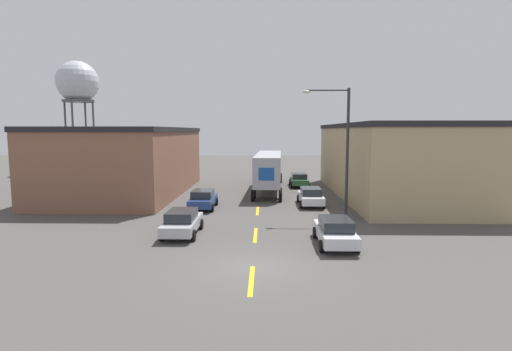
{
  "coord_description": "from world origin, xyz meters",
  "views": [
    {
      "loc": [
        0.52,
        -17.02,
        5.99
      ],
      "look_at": [
        -0.14,
        13.42,
        2.55
      ],
      "focal_mm": 28.0,
      "sensor_mm": 36.0,
      "label": 1
    }
  ],
  "objects_px": {
    "parked_car_right_near": "(335,231)",
    "parked_car_left_near": "(182,222)",
    "parked_car_right_far": "(299,180)",
    "semi_truck": "(269,167)",
    "parked_car_right_mid": "(311,196)",
    "parked_car_left_far": "(203,199)",
    "street_lamp": "(342,143)",
    "water_tower": "(78,83)"
  },
  "relations": [
    {
      "from": "parked_car_right_far",
      "to": "parked_car_left_near",
      "type": "height_order",
      "value": "same"
    },
    {
      "from": "parked_car_right_mid",
      "to": "parked_car_right_near",
      "type": "bearing_deg",
      "value": -90.0
    },
    {
      "from": "semi_truck",
      "to": "water_tower",
      "type": "relative_size",
      "value": 0.97
    },
    {
      "from": "semi_truck",
      "to": "parked_car_right_far",
      "type": "distance_m",
      "value": 4.39
    },
    {
      "from": "parked_car_right_mid",
      "to": "parked_car_left_near",
      "type": "height_order",
      "value": "same"
    },
    {
      "from": "semi_truck",
      "to": "parked_car_right_mid",
      "type": "xyz_separation_m",
      "value": [
        3.25,
        -8.4,
        -1.53
      ]
    },
    {
      "from": "parked_car_left_near",
      "to": "water_tower",
      "type": "relative_size",
      "value": 0.27
    },
    {
      "from": "parked_car_right_near",
      "to": "parked_car_left_near",
      "type": "distance_m",
      "value": 8.68
    },
    {
      "from": "parked_car_right_mid",
      "to": "parked_car_left_far",
      "type": "bearing_deg",
      "value": -170.38
    },
    {
      "from": "street_lamp",
      "to": "parked_car_left_near",
      "type": "bearing_deg",
      "value": -152.77
    },
    {
      "from": "semi_truck",
      "to": "water_tower",
      "type": "xyz_separation_m",
      "value": [
        -27.33,
        17.6,
        10.46
      ]
    },
    {
      "from": "parked_car_right_near",
      "to": "parked_car_left_near",
      "type": "relative_size",
      "value": 1.0
    },
    {
      "from": "street_lamp",
      "to": "parked_car_left_far",
      "type": "bearing_deg",
      "value": 165.15
    },
    {
      "from": "parked_car_left_far",
      "to": "street_lamp",
      "type": "height_order",
      "value": "street_lamp"
    },
    {
      "from": "parked_car_right_mid",
      "to": "parked_car_left_far",
      "type": "relative_size",
      "value": 1.0
    },
    {
      "from": "parked_car_right_near",
      "to": "parked_car_right_far",
      "type": "relative_size",
      "value": 1.0
    },
    {
      "from": "semi_truck",
      "to": "parked_car_right_far",
      "type": "xyz_separation_m",
      "value": [
        3.25,
        2.53,
        -1.53
      ]
    },
    {
      "from": "water_tower",
      "to": "parked_car_left_near",
      "type": "bearing_deg",
      "value": -57.92
    },
    {
      "from": "parked_car_right_near",
      "to": "parked_car_right_far",
      "type": "distance_m",
      "value": 22.13
    },
    {
      "from": "water_tower",
      "to": "street_lamp",
      "type": "distance_m",
      "value": 44.72
    },
    {
      "from": "street_lamp",
      "to": "parked_car_right_far",
      "type": "bearing_deg",
      "value": 96.11
    },
    {
      "from": "parked_car_left_far",
      "to": "semi_truck",
      "type": "bearing_deg",
      "value": 62.08
    },
    {
      "from": "semi_truck",
      "to": "parked_car_right_mid",
      "type": "distance_m",
      "value": 9.14
    },
    {
      "from": "water_tower",
      "to": "semi_truck",
      "type": "bearing_deg",
      "value": -32.78
    },
    {
      "from": "parked_car_left_far",
      "to": "parked_car_right_far",
      "type": "relative_size",
      "value": 1.0
    },
    {
      "from": "parked_car_left_near",
      "to": "water_tower",
      "type": "height_order",
      "value": "water_tower"
    },
    {
      "from": "parked_car_right_near",
      "to": "parked_car_left_far",
      "type": "bearing_deg",
      "value": 130.9
    },
    {
      "from": "parked_car_right_near",
      "to": "semi_truck",
      "type": "bearing_deg",
      "value": 99.41
    },
    {
      "from": "parked_car_left_far",
      "to": "parked_car_left_near",
      "type": "distance_m",
      "value": 7.85
    },
    {
      "from": "semi_truck",
      "to": "street_lamp",
      "type": "bearing_deg",
      "value": -66.39
    },
    {
      "from": "parked_car_left_far",
      "to": "parked_car_right_far",
      "type": "distance_m",
      "value": 14.98
    },
    {
      "from": "parked_car_right_near",
      "to": "street_lamp",
      "type": "distance_m",
      "value": 8.51
    },
    {
      "from": "parked_car_left_far",
      "to": "parked_car_left_near",
      "type": "xyz_separation_m",
      "value": [
        0.0,
        -7.85,
        0.0
      ]
    },
    {
      "from": "parked_car_right_far",
      "to": "street_lamp",
      "type": "bearing_deg",
      "value": -83.89
    },
    {
      "from": "parked_car_right_near",
      "to": "parked_car_right_mid",
      "type": "distance_m",
      "value": 11.2
    },
    {
      "from": "parked_car_right_near",
      "to": "parked_car_right_far",
      "type": "xyz_separation_m",
      "value": [
        0.0,
        22.13,
        0.0
      ]
    },
    {
      "from": "semi_truck",
      "to": "street_lamp",
      "type": "xyz_separation_m",
      "value": [
        4.86,
        -12.51,
        2.88
      ]
    },
    {
      "from": "parked_car_right_far",
      "to": "parked_car_left_near",
      "type": "relative_size",
      "value": 1.0
    },
    {
      "from": "semi_truck",
      "to": "parked_car_right_far",
      "type": "bearing_deg",
      "value": 40.28
    },
    {
      "from": "parked_car_right_far",
      "to": "parked_car_left_near",
      "type": "bearing_deg",
      "value": -112.71
    },
    {
      "from": "semi_truck",
      "to": "parked_car_left_near",
      "type": "relative_size",
      "value": 3.59
    },
    {
      "from": "semi_truck",
      "to": "parked_car_left_far",
      "type": "bearing_deg",
      "value": -115.53
    }
  ]
}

